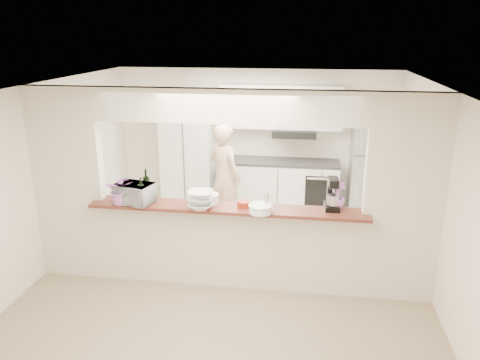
% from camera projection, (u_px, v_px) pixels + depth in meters
% --- Properties ---
extents(floor, '(6.00, 6.00, 0.00)m').
position_uv_depth(floor, '(229.00, 284.00, 6.04)').
color(floor, tan).
rests_on(floor, ground).
extents(tile_overlay, '(5.00, 2.90, 0.01)m').
position_uv_depth(tile_overlay, '(245.00, 234.00, 7.50)').
color(tile_overlay, beige).
rests_on(tile_overlay, floor).
extents(partition, '(5.00, 0.15, 2.50)m').
position_uv_depth(partition, '(228.00, 174.00, 5.59)').
color(partition, silver).
rests_on(partition, floor).
extents(bar_counter, '(3.40, 0.38, 1.09)m').
position_uv_depth(bar_counter, '(228.00, 244.00, 5.86)').
color(bar_counter, silver).
rests_on(bar_counter, floor).
extents(kitchen_cabinets, '(3.15, 0.62, 2.25)m').
position_uv_depth(kitchen_cabinets, '(244.00, 157.00, 8.34)').
color(kitchen_cabinets, silver).
rests_on(kitchen_cabinets, floor).
extents(refrigerator, '(0.75, 0.70, 1.70)m').
position_uv_depth(refrigerator, '(372.00, 170.00, 8.00)').
color(refrigerator, '#9D9DA2').
rests_on(refrigerator, floor).
extents(flower_left, '(0.37, 0.33, 0.37)m').
position_uv_depth(flower_left, '(121.00, 190.00, 5.70)').
color(flower_left, pink).
rests_on(flower_left, bar_counter).
extents(wine_bottle_a, '(0.08, 0.08, 0.39)m').
position_uv_depth(wine_bottle_a, '(147.00, 187.00, 5.88)').
color(wine_bottle_a, black).
rests_on(wine_bottle_a, bar_counter).
extents(wine_bottle_b, '(0.07, 0.07, 0.35)m').
position_uv_depth(wine_bottle_b, '(141.00, 194.00, 5.67)').
color(wine_bottle_b, black).
rests_on(wine_bottle_b, bar_counter).
extents(toaster_oven, '(0.52, 0.41, 0.25)m').
position_uv_depth(toaster_oven, '(134.00, 194.00, 5.74)').
color(toaster_oven, '#B9B9BE').
rests_on(toaster_oven, bar_counter).
extents(serving_bowls, '(0.31, 0.31, 0.22)m').
position_uv_depth(serving_bowls, '(201.00, 200.00, 5.56)').
color(serving_bowls, white).
rests_on(serving_bowls, bar_counter).
extents(plate_stack_a, '(0.26, 0.26, 0.12)m').
position_uv_depth(plate_stack_a, '(208.00, 199.00, 5.76)').
color(plate_stack_a, white).
rests_on(plate_stack_a, bar_counter).
extents(plate_stack_b, '(0.28, 0.28, 0.10)m').
position_uv_depth(plate_stack_b, '(260.00, 209.00, 5.46)').
color(plate_stack_b, white).
rests_on(plate_stack_b, bar_counter).
extents(red_bowl, '(0.16, 0.16, 0.07)m').
position_uv_depth(red_bowl, '(244.00, 204.00, 5.65)').
color(red_bowl, maroon).
rests_on(red_bowl, bar_counter).
extents(tan_bowl, '(0.14, 0.14, 0.06)m').
position_uv_depth(tan_bowl, '(260.00, 205.00, 5.62)').
color(tan_bowl, tan).
rests_on(tan_bowl, bar_counter).
extents(utensil_caddy, '(0.25, 0.15, 0.22)m').
position_uv_depth(utensil_caddy, '(264.00, 203.00, 5.50)').
color(utensil_caddy, silver).
rests_on(utensil_caddy, bar_counter).
extents(stand_mixer, '(0.18, 0.28, 0.39)m').
position_uv_depth(stand_mixer, '(332.00, 195.00, 5.54)').
color(stand_mixer, black).
rests_on(stand_mixer, bar_counter).
extents(flower_right, '(0.22, 0.22, 0.35)m').
position_uv_depth(flower_right, '(337.00, 195.00, 5.52)').
color(flower_right, '#B563B9').
rests_on(flower_right, bar_counter).
extents(person, '(0.75, 0.71, 1.73)m').
position_uv_depth(person, '(225.00, 177.00, 7.56)').
color(person, tan).
rests_on(person, floor).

